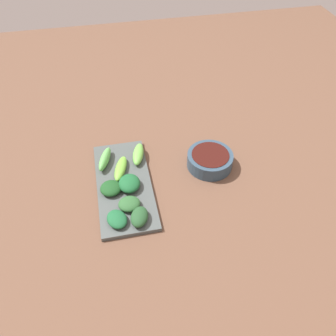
% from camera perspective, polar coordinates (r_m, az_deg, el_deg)
% --- Properties ---
extents(tabletop, '(2.10, 2.10, 0.02)m').
position_cam_1_polar(tabletop, '(0.97, 0.22, -1.48)').
color(tabletop, brown).
rests_on(tabletop, ground).
extents(sauce_bowl, '(0.13, 0.13, 0.04)m').
position_cam_1_polar(sauce_bowl, '(0.98, 7.00, 1.44)').
color(sauce_bowl, '#2F4659').
rests_on(sauce_bowl, tabletop).
extents(serving_plate, '(0.15, 0.33, 0.01)m').
position_cam_1_polar(serving_plate, '(0.94, -7.32, -2.79)').
color(serving_plate, '#495150').
rests_on(serving_plate, tabletop).
extents(broccoli_leafy_0, '(0.06, 0.07, 0.03)m').
position_cam_1_polar(broccoli_leafy_0, '(0.91, -6.45, -2.56)').
color(broccoli_leafy_0, '#1A5B2E').
rests_on(broccoli_leafy_0, serving_plate).
extents(broccoli_leafy_1, '(0.06, 0.06, 0.02)m').
position_cam_1_polar(broccoli_leafy_1, '(0.91, -9.51, -3.34)').
color(broccoli_leafy_1, '#1A4A20').
rests_on(broccoli_leafy_1, serving_plate).
extents(broccoli_leafy_2, '(0.06, 0.07, 0.02)m').
position_cam_1_polar(broccoli_leafy_2, '(0.85, -8.50, -8.43)').
color(broccoli_leafy_2, '#1C5D33').
rests_on(broccoli_leafy_2, serving_plate).
extents(broccoli_stalk_3, '(0.05, 0.09, 0.02)m').
position_cam_1_polar(broccoli_stalk_3, '(0.99, -4.98, 2.32)').
color(broccoli_stalk_3, '#6AB94A').
rests_on(broccoli_stalk_3, serving_plate).
extents(broccoli_leafy_4, '(0.06, 0.05, 0.02)m').
position_cam_1_polar(broccoli_leafy_4, '(0.87, -6.46, -5.96)').
color(broccoli_leafy_4, '#2C5D2F').
rests_on(broccoli_leafy_4, serving_plate).
extents(broccoli_leafy_5, '(0.06, 0.07, 0.03)m').
position_cam_1_polar(broccoli_leafy_5, '(0.84, -4.78, -8.11)').
color(broccoli_leafy_5, '#234D29').
rests_on(broccoli_leafy_5, serving_plate).
extents(broccoli_stalk_6, '(0.06, 0.10, 0.02)m').
position_cam_1_polar(broccoli_stalk_6, '(0.96, -7.90, -0.07)').
color(broccoli_stalk_6, '#70B83D').
rests_on(broccoli_stalk_6, serving_plate).
extents(broccoli_stalk_7, '(0.05, 0.10, 0.03)m').
position_cam_1_polar(broccoli_stalk_7, '(0.98, -10.48, 1.48)').
color(broccoli_stalk_7, '#60B457').
rests_on(broccoli_stalk_7, serving_plate).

